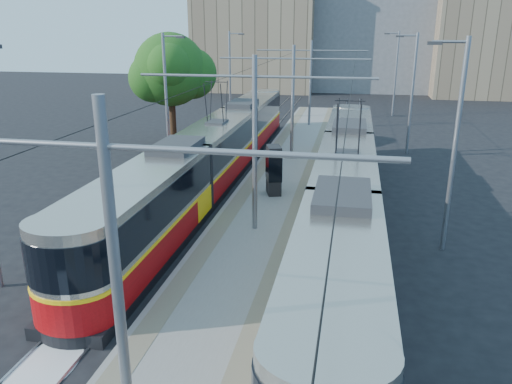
# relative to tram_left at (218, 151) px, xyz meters

# --- Properties ---
(ground) EXTENTS (160.00, 160.00, 0.00)m
(ground) POSITION_rel_tram_left_xyz_m (3.60, -15.35, -1.70)
(ground) COLOR black
(ground) RESTS_ON ground
(platform) EXTENTS (4.00, 50.00, 0.30)m
(platform) POSITION_rel_tram_left_xyz_m (3.60, 1.65, -1.55)
(platform) COLOR gray
(platform) RESTS_ON ground
(tactile_strip_left) EXTENTS (0.70, 50.00, 0.01)m
(tactile_strip_left) POSITION_rel_tram_left_xyz_m (2.15, 1.65, -1.40)
(tactile_strip_left) COLOR gray
(tactile_strip_left) RESTS_ON platform
(tactile_strip_right) EXTENTS (0.70, 50.00, 0.01)m
(tactile_strip_right) POSITION_rel_tram_left_xyz_m (5.05, 1.65, -1.40)
(tactile_strip_right) COLOR gray
(tactile_strip_right) RESTS_ON platform
(rails) EXTENTS (8.71, 70.00, 0.03)m
(rails) POSITION_rel_tram_left_xyz_m (3.60, 1.65, -1.69)
(rails) COLOR gray
(rails) RESTS_ON ground
(tram_left) EXTENTS (2.43, 32.28, 5.50)m
(tram_left) POSITION_rel_tram_left_xyz_m (0.00, 0.00, 0.00)
(tram_left) COLOR black
(tram_left) RESTS_ON ground
(tram_right) EXTENTS (2.43, 28.74, 5.50)m
(tram_right) POSITION_rel_tram_left_xyz_m (7.20, -6.04, 0.15)
(tram_right) COLOR black
(tram_right) RESTS_ON ground
(catenary) EXTENTS (9.20, 70.00, 7.00)m
(catenary) POSITION_rel_tram_left_xyz_m (3.60, -1.19, 2.82)
(catenary) COLOR gray
(catenary) RESTS_ON platform
(street_lamps) EXTENTS (15.18, 38.22, 8.00)m
(street_lamps) POSITION_rel_tram_left_xyz_m (3.60, 5.65, 2.48)
(street_lamps) COLOR gray
(street_lamps) RESTS_ON ground
(shelter) EXTENTS (0.99, 1.26, 2.44)m
(shelter) POSITION_rel_tram_left_xyz_m (3.63, -2.68, -0.12)
(shelter) COLOR black
(shelter) RESTS_ON platform
(tree) EXTENTS (5.53, 5.11, 8.03)m
(tree) POSITION_rel_tram_left_xyz_m (-4.93, 7.41, 3.73)
(tree) COLOR #382314
(tree) RESTS_ON ground
(building_left) EXTENTS (16.32, 12.24, 14.84)m
(building_left) POSITION_rel_tram_left_xyz_m (-6.40, 44.65, 5.72)
(building_left) COLOR gray
(building_left) RESTS_ON ground
(building_centre) EXTENTS (18.36, 14.28, 16.69)m
(building_centre) POSITION_rel_tram_left_xyz_m (9.60, 48.65, 6.65)
(building_centre) COLOR gray
(building_centre) RESTS_ON ground
(building_right) EXTENTS (14.28, 10.20, 12.53)m
(building_right) POSITION_rel_tram_left_xyz_m (23.60, 42.65, 4.57)
(building_right) COLOR gray
(building_right) RESTS_ON ground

